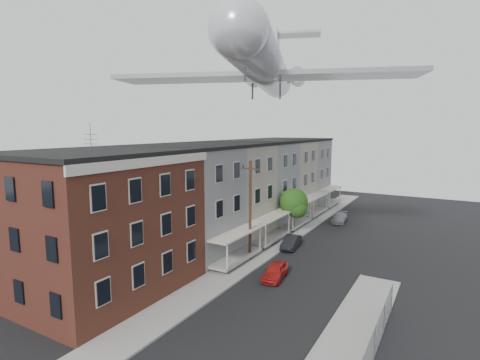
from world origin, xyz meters
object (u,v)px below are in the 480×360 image
(street_tree, at_px, (295,204))
(airplane, at_px, (266,67))
(utility_pole, at_px, (250,209))
(car_far, at_px, (340,218))
(car_near, at_px, (275,271))
(car_mid, at_px, (291,242))

(street_tree, bearing_deg, airplane, -93.81)
(utility_pole, relative_size, airplane, 0.30)
(utility_pole, bearing_deg, car_far, 78.92)
(utility_pole, relative_size, street_tree, 1.73)
(utility_pole, bearing_deg, airplane, 92.13)
(car_near, distance_m, airplane, 18.27)
(street_tree, bearing_deg, car_far, 67.91)
(street_tree, distance_m, car_mid, 5.99)
(utility_pole, xyz_separation_m, car_mid, (2.00, 4.92, -4.06))
(car_mid, height_order, car_far, car_mid)
(street_tree, xyz_separation_m, car_far, (3.12, 7.70, -2.88))
(airplane, bearing_deg, car_far, 76.09)
(car_far, distance_m, airplane, 22.45)
(car_near, distance_m, car_mid, 7.95)
(street_tree, bearing_deg, utility_pole, -91.89)
(car_far, height_order, airplane, airplane)
(car_mid, bearing_deg, car_near, -83.60)
(car_mid, bearing_deg, street_tree, 101.79)
(car_near, relative_size, car_far, 0.93)
(utility_pole, height_order, airplane, airplane)
(car_near, xyz_separation_m, car_mid, (-1.80, 7.74, -0.01))
(utility_pole, relative_size, car_near, 2.48)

